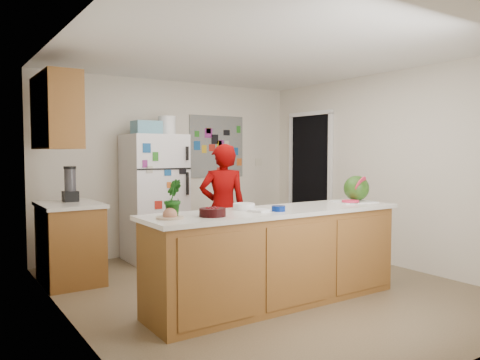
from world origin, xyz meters
TOP-DOWN VIEW (x-y plane):
  - floor at (0.00, 0.00)m, footprint 4.00×4.50m
  - wall_back at (0.00, 2.26)m, footprint 4.00×0.02m
  - wall_left at (-2.01, 0.00)m, footprint 0.02×4.50m
  - wall_right at (2.01, 0.00)m, footprint 0.02×4.50m
  - ceiling at (0.00, 0.00)m, footprint 4.00×4.50m
  - doorway at (1.99, 1.45)m, footprint 0.03×0.85m
  - peninsula_base at (-0.20, -0.50)m, footprint 2.60×0.62m
  - peninsula_top at (-0.20, -0.50)m, footprint 2.68×0.70m
  - side_counter_base at (-1.69, 1.35)m, footprint 0.60×0.80m
  - side_counter_top at (-1.69, 1.35)m, footprint 0.64×0.84m
  - upper_cabinets at (-1.82, 1.30)m, footprint 0.35×1.00m
  - refrigerator at (-0.45, 1.88)m, footprint 0.75×0.70m
  - fridge_top_bin at (-0.55, 1.88)m, footprint 0.35×0.28m
  - photo_collage at (0.75, 2.24)m, footprint 0.95×0.01m
  - person at (-0.03, 0.79)m, footprint 0.67×0.56m
  - blender_appliance at (-1.64, 1.50)m, footprint 0.13×0.13m
  - cutting_board at (0.87, -0.48)m, footprint 0.48×0.40m
  - watermelon at (0.93, -0.46)m, footprint 0.28×0.28m
  - watermelon_slice at (0.77, -0.53)m, footprint 0.18×0.18m
  - cherry_bowl at (-0.97, -0.59)m, footprint 0.26×0.26m
  - white_bowl at (-0.48, -0.35)m, footprint 0.22×0.22m
  - cobalt_bowl at (-0.28, -0.62)m, footprint 0.17×0.17m
  - plate at (-1.32, -0.50)m, footprint 0.29×0.29m
  - paper_towel at (-0.44, -0.55)m, footprint 0.22×0.21m
  - keys at (0.71, -0.60)m, footprint 0.10×0.07m
  - potted_plant at (-1.28, -0.45)m, footprint 0.20×0.22m

SIDE VIEW (x-z plane):
  - floor at x=0.00m, z-range -0.02..0.00m
  - side_counter_base at x=-1.69m, z-range 0.00..0.86m
  - peninsula_base at x=-0.20m, z-range 0.00..0.88m
  - person at x=-0.03m, z-range 0.00..1.56m
  - refrigerator at x=-0.45m, z-range 0.00..1.70m
  - side_counter_top at x=-1.69m, z-range 0.86..0.90m
  - peninsula_top at x=-0.20m, z-range 0.88..0.92m
  - cutting_board at x=0.87m, z-range 0.92..0.93m
  - keys at x=0.71m, z-range 0.92..0.93m
  - plate at x=-1.32m, z-range 0.92..0.94m
  - paper_towel at x=-0.44m, z-range 0.92..0.94m
  - watermelon_slice at x=0.77m, z-range 0.93..0.95m
  - cobalt_bowl at x=-0.28m, z-range 0.92..0.97m
  - white_bowl at x=-0.48m, z-range 0.92..0.98m
  - cherry_bowl at x=-0.97m, z-range 0.92..0.99m
  - doorway at x=1.99m, z-range 0.00..2.04m
  - watermelon at x=0.93m, z-range 0.93..1.21m
  - potted_plant at x=-1.28m, z-range 0.92..1.24m
  - blender_appliance at x=-1.64m, z-range 0.90..1.28m
  - wall_back at x=0.00m, z-range 0.00..2.50m
  - wall_left at x=-2.01m, z-range 0.00..2.50m
  - wall_right at x=2.01m, z-range 0.00..2.50m
  - photo_collage at x=0.75m, z-range 1.08..2.02m
  - fridge_top_bin at x=-0.55m, z-range 1.70..1.88m
  - upper_cabinets at x=-1.82m, z-range 1.50..2.30m
  - ceiling at x=0.00m, z-range 2.50..2.52m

